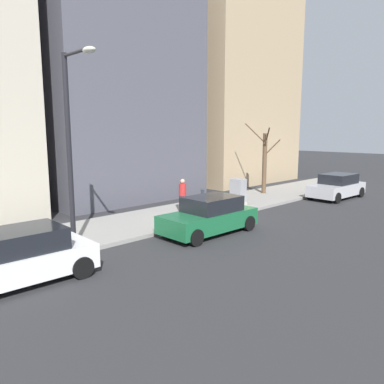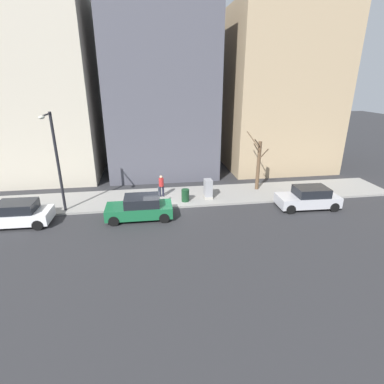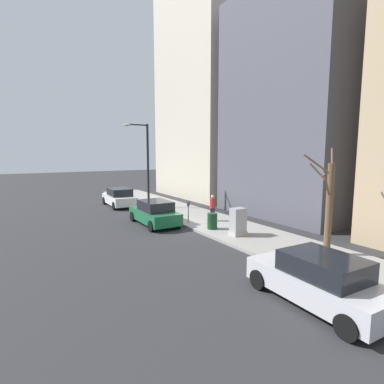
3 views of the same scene
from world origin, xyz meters
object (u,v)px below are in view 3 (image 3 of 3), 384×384
(parking_meter, at_px, (188,210))
(office_block_center, at_px, (310,108))
(parked_car_silver, at_px, (318,280))
(parked_car_white, at_px, (119,198))
(bare_tree, at_px, (329,205))
(trash_bin, at_px, (212,221))
(utility_box, at_px, (238,222))
(office_tower_right, at_px, (224,89))
(pedestrian_near_meter, at_px, (213,206))
(parked_car_green, at_px, (155,213))
(streetlamp, at_px, (145,158))

(parking_meter, bearing_deg, office_block_center, -4.82)
(parked_car_silver, relative_size, parked_car_white, 1.01)
(bare_tree, relative_size, office_block_center, 0.29)
(trash_bin, height_order, office_block_center, office_block_center)
(utility_box, distance_m, office_tower_right, 19.87)
(parked_car_silver, xyz_separation_m, office_block_center, (11.47, 9.47, 6.95))
(trash_bin, relative_size, pedestrian_near_meter, 0.54)
(parked_car_white, xyz_separation_m, utility_box, (2.34, -12.51, 0.11))
(pedestrian_near_meter, bearing_deg, trash_bin, 147.54)
(trash_bin, distance_m, office_block_center, 11.79)
(pedestrian_near_meter, xyz_separation_m, office_block_center, (8.18, -0.57, 6.60))
(parked_car_green, bearing_deg, streetlamp, 74.17)
(streetlamp, xyz_separation_m, office_tower_right, (10.61, 4.03, 7.08))
(parked_car_silver, height_order, utility_box, utility_box)
(parking_meter, relative_size, bare_tree, 0.30)
(parked_car_silver, xyz_separation_m, parking_meter, (1.66, 10.29, 0.24))
(parking_meter, bearing_deg, pedestrian_near_meter, -8.92)
(pedestrian_near_meter, bearing_deg, streetlamp, 18.30)
(pedestrian_near_meter, distance_m, office_tower_right, 17.06)
(parked_car_white, height_order, trash_bin, parked_car_white)
(office_block_center, bearing_deg, parked_car_silver, -140.47)
(parked_car_white, height_order, bare_tree, bare_tree)
(parked_car_white, xyz_separation_m, parking_meter, (1.49, -8.84, 0.24))
(parked_car_white, xyz_separation_m, streetlamp, (1.32, -2.48, 3.28))
(parked_car_silver, bearing_deg, parked_car_green, 92.16)
(pedestrian_near_meter, distance_m, office_block_center, 10.52)
(parking_meter, height_order, bare_tree, bare_tree)
(parked_car_silver, relative_size, streetlamp, 0.66)
(utility_box, distance_m, streetlamp, 10.57)
(parked_car_silver, bearing_deg, parking_meter, 82.99)
(office_tower_right, bearing_deg, parked_car_silver, -120.35)
(parked_car_green, relative_size, parking_meter, 3.13)
(utility_box, relative_size, bare_tree, 0.32)
(office_block_center, bearing_deg, trash_bin, -173.38)
(parking_meter, height_order, pedestrian_near_meter, pedestrian_near_meter)
(parking_meter, relative_size, office_tower_right, 0.06)
(parked_car_white, bearing_deg, utility_box, -78.19)
(parking_meter, distance_m, pedestrian_near_meter, 1.66)
(parked_car_white, xyz_separation_m, pedestrian_near_meter, (3.12, -9.09, 0.35))
(streetlamp, relative_size, trash_bin, 7.22)
(parked_car_green, relative_size, parked_car_white, 1.00)
(parked_car_silver, bearing_deg, pedestrian_near_meter, 73.99)
(parked_car_green, xyz_separation_m, parking_meter, (1.66, -1.30, 0.24))
(utility_box, relative_size, pedestrian_near_meter, 0.86)
(parked_car_silver, bearing_deg, office_tower_right, 61.81)
(parking_meter, bearing_deg, bare_tree, -74.90)
(parked_car_silver, height_order, parking_meter, parked_car_silver)
(office_tower_right, bearing_deg, parked_car_green, -143.11)
(trash_bin, relative_size, office_tower_right, 0.04)
(parked_car_white, height_order, streetlamp, streetlamp)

